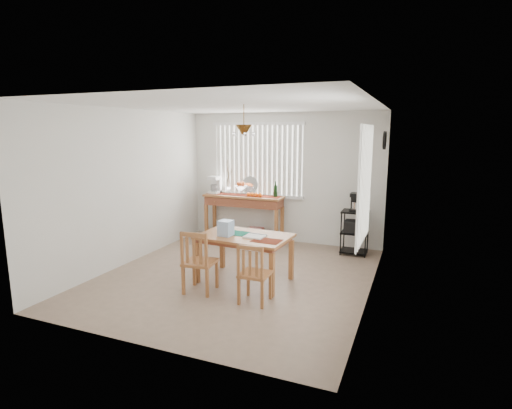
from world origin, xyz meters
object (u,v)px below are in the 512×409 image
at_px(dining_table, 245,240).
at_px(chair_left, 199,262).
at_px(cart_items, 356,203).
at_px(chair_right, 254,274).
at_px(wire_cart, 355,228).
at_px(sideboard, 244,206).

bearing_deg(dining_table, chair_left, -122.72).
bearing_deg(cart_items, chair_right, -108.30).
bearing_deg(cart_items, dining_table, -123.55).
height_order(wire_cart, dining_table, wire_cart).
height_order(sideboard, chair_left, sideboard).
bearing_deg(chair_left, cart_items, 56.65).
relative_size(cart_items, chair_right, 0.41).
xyz_separation_m(chair_left, chair_right, (0.85, -0.05, -0.04)).
distance_m(sideboard, chair_right, 3.16).
relative_size(cart_items, dining_table, 0.24).
bearing_deg(chair_right, sideboard, 116.19).
height_order(dining_table, chair_left, chair_left).
relative_size(dining_table, chair_left, 1.53).
bearing_deg(wire_cart, chair_left, -123.43).
bearing_deg(dining_table, wire_cart, 56.34).
distance_m(sideboard, dining_table, 2.34).
bearing_deg(chair_right, chair_left, 176.92).
bearing_deg(chair_left, wire_cart, 56.57).
bearing_deg(cart_items, sideboard, 176.51).
distance_m(cart_items, chair_left, 3.20).
distance_m(chair_left, chair_right, 0.85).
bearing_deg(chair_right, wire_cart, 71.65).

